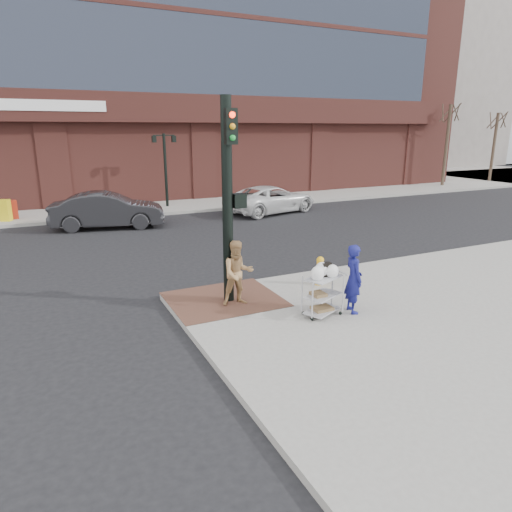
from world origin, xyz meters
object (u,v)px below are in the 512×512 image
lamp_post (165,162)px  fire_hydrant (320,270)px  traffic_signal_pole (229,196)px  woman_blue (354,279)px  minivan_white (271,199)px  utility_cart (323,292)px  sedan_dark (108,210)px  pedestrian_tan (238,273)px

lamp_post → fire_hydrant: (0.29, -15.16, -2.05)m
fire_hydrant → traffic_signal_pole: bearing=-178.5°
lamp_post → woman_blue: lamp_post is taller
traffic_signal_pole → minivan_white: bearing=58.1°
utility_cart → sedan_dark: bearing=102.6°
traffic_signal_pole → utility_cart: 3.20m
fire_hydrant → woman_blue: bearing=-101.6°
utility_cart → fire_hydrant: size_ratio=1.56×
woman_blue → pedestrian_tan: woman_blue is taller
minivan_white → lamp_post: bearing=37.9°
woman_blue → sedan_dark: woman_blue is taller
sedan_dark → fire_hydrant: bearing=-147.1°
traffic_signal_pole → minivan_white: traffic_signal_pole is taller
traffic_signal_pole → sedan_dark: size_ratio=1.01×
woman_blue → fire_hydrant: size_ratio=2.05×
traffic_signal_pole → minivan_white: 13.78m
woman_blue → fire_hydrant: woman_blue is taller
woman_blue → pedestrian_tan: (-2.27, 1.63, -0.01)m
pedestrian_tan → sedan_dark: pedestrian_tan is taller
pedestrian_tan → fire_hydrant: size_ratio=2.02×
utility_cart → fire_hydrant: utility_cart is taller
sedan_dark → utility_cart: bearing=-154.6°
minivan_white → fire_hydrant: 12.31m
sedan_dark → traffic_signal_pole: bearing=-160.5°
woman_blue → traffic_signal_pole: bearing=62.6°
sedan_dark → fire_hydrant: (4.10, -11.18, -0.26)m
woman_blue → fire_hydrant: (0.42, 2.03, -0.42)m
sedan_dark → pedestrian_tan: bearing=-160.3°
woman_blue → pedestrian_tan: 2.80m
lamp_post → minivan_white: bearing=-37.9°
traffic_signal_pole → pedestrian_tan: traffic_signal_pole is taller
woman_blue → pedestrian_tan: bearing=66.9°
minivan_white → fire_hydrant: size_ratio=6.45×
fire_hydrant → minivan_white: bearing=68.9°
sedan_dark → utility_cart: (2.92, -13.07, -0.10)m
minivan_white → utility_cart: 14.50m
traffic_signal_pole → pedestrian_tan: (0.07, -0.34, -1.86)m
woman_blue → minivan_white: bearing=-7.2°
lamp_post → utility_cart: (-0.89, -17.04, -1.90)m
pedestrian_tan → utility_cart: bearing=-36.7°
pedestrian_tan → woman_blue: bearing=-28.0°
pedestrian_tan → utility_cart: (1.52, -1.48, -0.25)m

